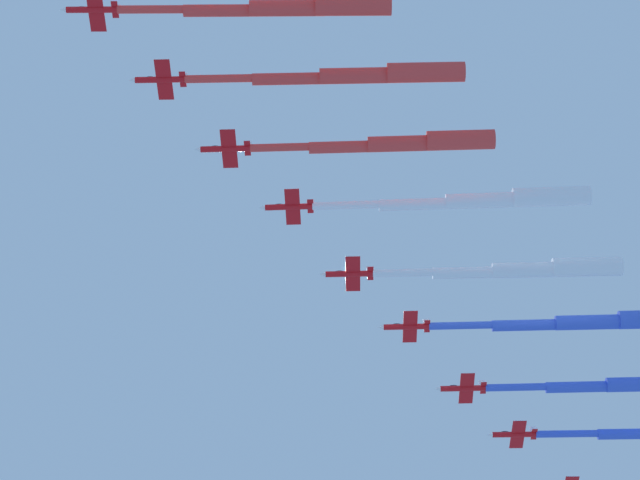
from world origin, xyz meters
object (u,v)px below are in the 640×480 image
(jet_port_inner, at_px, (287,8))
(jet_port_mid, at_px, (400,143))
(jet_starboard_mid, at_px, (485,200))
(jet_starboard_outer, at_px, (592,322))
(jet_port_outer, at_px, (526,269))
(jet_starboard_inner, at_px, (358,75))

(jet_port_inner, relative_size, jet_port_mid, 1.06)
(jet_starboard_mid, bearing_deg, jet_port_inner, 154.11)
(jet_port_mid, xyz_separation_m, jet_starboard_mid, (16.40, -11.06, 2.80))
(jet_starboard_mid, relative_size, jet_starboard_outer, 1.02)
(jet_port_outer, bearing_deg, jet_starboard_outer, -29.31)
(jet_starboard_inner, distance_m, jet_starboard_outer, 65.97)
(jet_port_inner, height_order, jet_starboard_outer, jet_port_inner)
(jet_port_mid, height_order, jet_starboard_outer, jet_starboard_outer)
(jet_port_inner, relative_size, jet_starboard_mid, 0.93)
(jet_starboard_outer, bearing_deg, jet_port_outer, 150.69)
(jet_starboard_inner, bearing_deg, jet_starboard_mid, -25.26)
(jet_port_inner, relative_size, jet_starboard_inner, 0.96)
(jet_port_inner, xyz_separation_m, jet_starboard_inner, (15.09, -7.74, -0.56))
(jet_port_outer, bearing_deg, jet_starboard_mid, 166.97)
(jet_port_inner, bearing_deg, jet_port_mid, -20.70)
(jet_starboard_outer, bearing_deg, jet_starboard_mid, 158.02)
(jet_port_mid, relative_size, jet_starboard_outer, 0.89)
(jet_port_outer, bearing_deg, jet_starboard_inner, 158.51)
(jet_port_inner, distance_m, jet_port_mid, 30.85)
(jet_port_mid, relative_size, jet_starboard_mid, 0.88)
(jet_starboard_outer, bearing_deg, jet_starboard_inner, 156.37)
(jet_port_inner, bearing_deg, jet_starboard_inner, -27.14)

